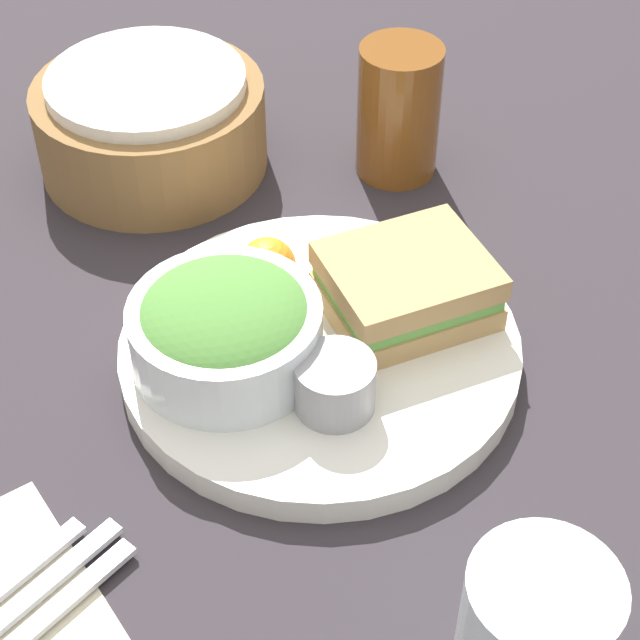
% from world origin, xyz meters
% --- Properties ---
extents(ground_plane, '(4.00, 4.00, 0.00)m').
position_xyz_m(ground_plane, '(0.00, 0.00, 0.00)').
color(ground_plane, '#2D282D').
extents(plate, '(0.29, 0.29, 0.02)m').
position_xyz_m(plate, '(0.00, 0.00, 0.01)').
color(plate, white).
rests_on(plate, ground_plane).
extents(sandwich, '(0.13, 0.12, 0.05)m').
position_xyz_m(sandwich, '(0.07, -0.01, 0.05)').
color(sandwich, tan).
rests_on(sandwich, plate).
extents(salad_bowl, '(0.14, 0.14, 0.06)m').
position_xyz_m(salad_bowl, '(-0.07, 0.02, 0.05)').
color(salad_bowl, white).
rests_on(salad_bowl, plate).
extents(dressing_cup, '(0.06, 0.06, 0.04)m').
position_xyz_m(dressing_cup, '(-0.03, -0.06, 0.04)').
color(dressing_cup, '#99999E').
rests_on(dressing_cup, plate).
extents(orange_wedge, '(0.04, 0.04, 0.04)m').
position_xyz_m(orange_wedge, '(0.00, 0.07, 0.04)').
color(orange_wedge, orange).
rests_on(orange_wedge, plate).
extents(drink_glass, '(0.07, 0.07, 0.12)m').
position_xyz_m(drink_glass, '(0.19, 0.16, 0.06)').
color(drink_glass, brown).
rests_on(drink_glass, ground_plane).
extents(bread_basket, '(0.20, 0.20, 0.09)m').
position_xyz_m(bread_basket, '(0.02, 0.29, 0.04)').
color(bread_basket, olive).
rests_on(bread_basket, ground_plane).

